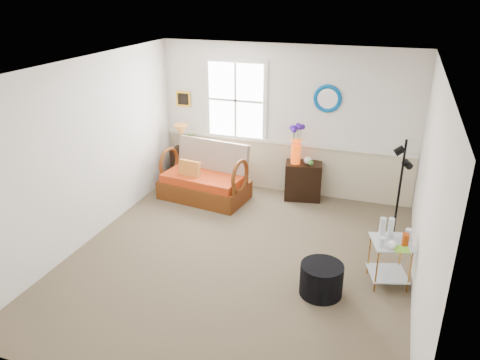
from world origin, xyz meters
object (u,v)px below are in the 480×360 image
(cabinet, at_px, (303,181))
(side_table, at_px, (389,262))
(lamp_stand, at_px, (184,165))
(loveseat, at_px, (204,173))
(floor_lamp, at_px, (398,196))
(ottoman, at_px, (321,279))

(cabinet, xyz_separation_m, side_table, (1.54, -2.15, -0.03))
(lamp_stand, height_order, side_table, lamp_stand)
(loveseat, xyz_separation_m, lamp_stand, (-0.66, 0.57, -0.15))
(loveseat, distance_m, floor_lamp, 3.28)
(lamp_stand, distance_m, side_table, 4.40)
(cabinet, relative_size, ottoman, 1.27)
(side_table, bearing_deg, floor_lamp, 88.54)
(cabinet, relative_size, floor_lamp, 0.41)
(side_table, height_order, ottoman, side_table)
(floor_lamp, bearing_deg, side_table, -108.14)
(lamp_stand, xyz_separation_m, cabinet, (2.29, -0.01, -0.00))
(side_table, relative_size, floor_lamp, 0.37)
(floor_lamp, distance_m, ottoman, 1.71)
(lamp_stand, bearing_deg, ottoman, -40.72)
(loveseat, bearing_deg, cabinet, 26.24)
(cabinet, bearing_deg, ottoman, -84.02)
(lamp_stand, xyz_separation_m, floor_lamp, (3.86, -1.25, 0.48))
(lamp_stand, relative_size, floor_lamp, 0.41)
(loveseat, bearing_deg, floor_lamp, -4.68)
(cabinet, bearing_deg, lamp_stand, 169.11)
(floor_lamp, bearing_deg, ottoman, -135.56)
(loveseat, xyz_separation_m, floor_lamp, (3.19, -0.69, 0.33))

